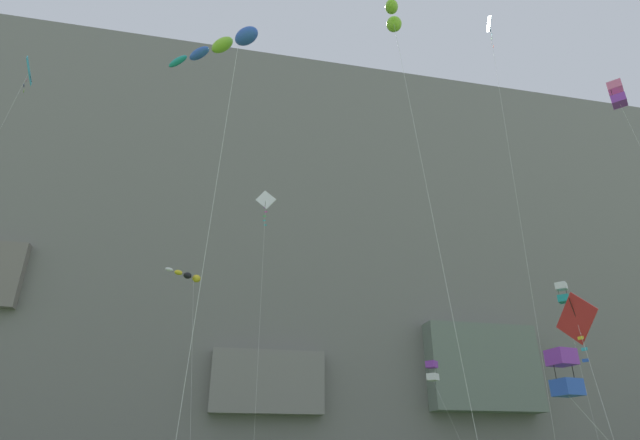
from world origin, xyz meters
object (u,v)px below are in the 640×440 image
kite_windsock_upper_left (392,9)px  kite_diamond_far_right (27,76)px  kite_diamond_mid_left (577,321)px  kite_diamond_upper_mid (492,41)px  kite_box_upper_right (564,373)px  kite_windsock_high_left (224,45)px  kite_windsock_low_right (188,276)px  kite_diamond_front_field (265,209)px  kite_box_mid_right (563,293)px  kite_box_high_right (617,95)px  kite_box_low_left (432,371)px

kite_windsock_upper_left → kite_diamond_far_right: (-24.50, 17.64, 6.07)m
kite_diamond_mid_left → kite_diamond_upper_mid: bearing=80.2°
kite_box_upper_right → kite_windsock_high_left: bearing=178.4°
kite_windsock_low_right → kite_diamond_far_right: bearing=-174.0°
kite_diamond_front_field → kite_box_mid_right: size_ratio=1.34×
kite_diamond_upper_mid → kite_diamond_front_field: size_ratio=1.45×
kite_windsock_low_right → kite_windsock_upper_left: kite_windsock_upper_left is taller
kite_windsock_high_left → kite_windsock_low_right: kite_windsock_high_left is taller
kite_diamond_mid_left → kite_box_upper_right: (-4.94, -5.01, -3.29)m
kite_diamond_upper_mid → kite_box_mid_right: 21.51m
kite_diamond_far_right → kite_windsock_upper_left: bearing=-35.8°
kite_diamond_front_field → kite_windsock_upper_left: (4.84, -16.48, 4.53)m
kite_diamond_upper_mid → kite_box_high_right: kite_diamond_upper_mid is taller
kite_windsock_high_left → kite_box_low_left: size_ratio=1.79×
kite_windsock_low_right → kite_windsock_upper_left: (10.15, -19.15, 9.44)m
kite_windsock_high_left → kite_box_high_right: 32.01m
kite_diamond_front_field → kite_box_high_right: bearing=-20.6°
kite_diamond_far_right → kite_box_high_right: bearing=-13.3°
kite_box_upper_right → kite_diamond_mid_left: bearing=45.4°
kite_box_high_right → kite_box_mid_right: 16.28m
kite_diamond_front_field → kite_windsock_low_right: bearing=153.3°
kite_windsock_low_right → kite_box_upper_right: size_ratio=2.36×
kite_windsock_low_right → kite_diamond_front_field: 7.71m
kite_diamond_upper_mid → kite_box_upper_right: bearing=-123.8°
kite_box_high_right → kite_box_mid_right: kite_box_high_right is taller
kite_windsock_upper_left → kite_box_low_left: (9.89, 21.52, -15.37)m
kite_box_mid_right → kite_windsock_low_right: bearing=176.8°
kite_windsock_high_left → kite_box_mid_right: bearing=34.5°
kite_windsock_upper_left → kite_box_mid_right: (20.40, 17.47, -9.32)m
kite_windsock_low_right → kite_box_mid_right: 30.59m
kite_windsock_upper_left → kite_diamond_front_field: bearing=106.4°
kite_diamond_front_field → kite_diamond_mid_left: 22.97m
kite_diamond_front_field → kite_box_upper_right: size_ratio=3.28×
kite_box_high_right → kite_box_upper_right: kite_box_high_right is taller
kite_windsock_upper_left → kite_box_upper_right: 19.95m
kite_diamond_upper_mid → kite_windsock_high_left: bearing=-156.5°
kite_diamond_upper_mid → kite_windsock_upper_left: bearing=-150.4°
kite_windsock_upper_left → kite_box_mid_right: size_ratio=1.54×
kite_diamond_far_right → kite_box_low_left: bearing=6.4°
kite_diamond_mid_left → kite_diamond_far_right: bearing=155.3°
kite_diamond_front_field → kite_box_low_left: bearing=18.9°
kite_box_mid_right → kite_windsock_upper_left: bearing=-139.4°
kite_box_upper_right → kite_box_high_right: bearing=30.6°
kite_diamond_upper_mid → kite_box_high_right: bearing=7.9°
kite_windsock_upper_left → kite_windsock_low_right: bearing=117.9°
kite_diamond_front_field → kite_diamond_upper_mid: bearing=-37.4°
kite_windsock_high_left → kite_windsock_low_right: (-1.64, 21.57, -2.90)m
kite_box_mid_right → kite_windsock_high_left: bearing=-145.5°
kite_diamond_mid_left → kite_box_upper_right: size_ratio=1.55×
kite_windsock_high_left → kite_diamond_far_right: (-15.99, 20.05, 12.61)m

